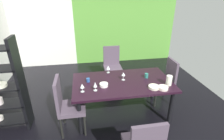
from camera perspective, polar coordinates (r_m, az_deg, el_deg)
ground_plane at (r=3.62m, az=-0.76°, el=-14.68°), size 5.29×5.92×0.02m
back_panel_interior at (r=5.88m, az=-22.27°, el=13.57°), size 1.97×0.10×2.65m
garden_window_panel at (r=5.92m, az=4.40°, el=15.33°), size 3.31×0.10×2.65m
dining_table at (r=3.30m, az=3.41°, el=-4.94°), size 1.83×1.02×0.73m
chair_head_far at (r=4.52m, az=0.04°, el=2.06°), size 0.44×0.45×0.98m
chair_right_far at (r=3.92m, az=17.03°, el=-2.88°), size 0.44×0.44×0.97m
chair_left_near at (r=3.06m, az=-14.64°, el=-10.57°), size 0.44×0.44×1.02m
wine_glass_corner at (r=2.94m, az=-9.72°, el=-5.18°), size 0.07×0.07×0.15m
wine_glass_right at (r=2.94m, az=-5.53°, el=-4.83°), size 0.06×0.06×0.16m
wine_glass_north at (r=3.27m, az=3.74°, el=-1.40°), size 0.07×0.07×0.16m
wine_glass_south at (r=3.56m, az=-1.26°, el=0.79°), size 0.08×0.08×0.16m
serving_bowl_east at (r=3.10m, az=-2.69°, el=-4.86°), size 0.15×0.15×0.05m
serving_bowl_near_shelf at (r=3.13m, az=16.35°, el=-5.62°), size 0.17×0.17×0.05m
serving_bowl_rear at (r=3.12m, az=13.49°, el=-5.45°), size 0.19×0.19×0.04m
cup_near_window at (r=3.26m, az=-7.83°, el=-3.26°), size 0.07×0.07×0.07m
cup_west at (r=3.44m, az=11.18°, el=-1.82°), size 0.07×0.07×0.09m
pitcher_center at (r=3.27m, az=18.14°, el=-3.23°), size 0.12×0.10×0.18m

